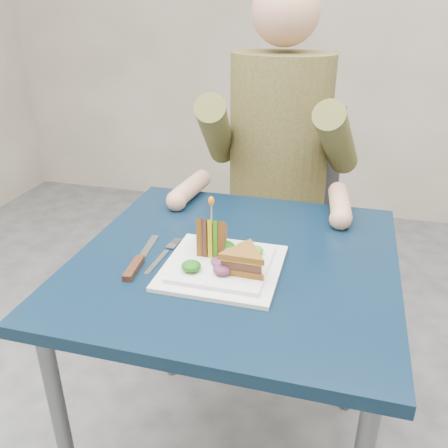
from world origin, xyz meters
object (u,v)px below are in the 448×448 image
(knife, at_px, (137,264))
(sandwich_upright, at_px, (212,237))
(fork, at_px, (162,256))
(diner, at_px, (279,122))
(table, at_px, (235,285))
(chair, at_px, (279,211))
(plate, at_px, (222,266))
(sandwich_flat, at_px, (244,261))

(knife, bearing_deg, sandwich_upright, 28.00)
(sandwich_upright, height_order, fork, sandwich_upright)
(diner, height_order, knife, diner)
(table, bearing_deg, sandwich_upright, -158.90)
(chair, distance_m, knife, 0.86)
(plate, distance_m, sandwich_upright, 0.07)
(fork, bearing_deg, table, 16.26)
(table, xyz_separation_m, fork, (-0.17, -0.05, 0.08))
(plate, bearing_deg, table, 77.49)
(sandwich_flat, relative_size, sandwich_upright, 0.82)
(chair, bearing_deg, fork, -102.45)
(diner, distance_m, plate, 0.69)
(sandwich_flat, bearing_deg, table, 114.16)
(knife, bearing_deg, diner, 73.43)
(fork, relative_size, knife, 0.81)
(plate, relative_size, sandwich_upright, 1.79)
(knife, bearing_deg, plate, 11.08)
(diner, relative_size, knife, 3.36)
(table, distance_m, plate, 0.11)
(table, relative_size, diner, 1.01)
(diner, bearing_deg, plate, -91.25)
(chair, xyz_separation_m, sandwich_upright, (-0.05, -0.73, 0.24))
(table, height_order, knife, knife)
(sandwich_flat, bearing_deg, chair, 92.90)
(chair, relative_size, sandwich_flat, 7.76)
(chair, relative_size, knife, 4.20)
(diner, bearing_deg, chair, 90.00)
(sandwich_flat, height_order, sandwich_upright, sandwich_upright)
(plate, bearing_deg, chair, 88.93)
(diner, xyz_separation_m, sandwich_upright, (-0.05, -0.62, -0.13))
(table, height_order, sandwich_upright, sandwich_upright)
(sandwich_flat, distance_m, fork, 0.22)
(diner, xyz_separation_m, sandwich_flat, (0.04, -0.69, -0.14))
(fork, bearing_deg, knife, -127.10)
(sandwich_flat, distance_m, sandwich_upright, 0.12)
(table, distance_m, sandwich_flat, 0.16)
(sandwich_upright, relative_size, knife, 0.66)
(diner, xyz_separation_m, fork, (-0.17, -0.65, -0.18))
(chair, distance_m, plate, 0.80)
(plate, bearing_deg, diner, 88.75)
(chair, height_order, sandwich_flat, chair)
(plate, relative_size, knife, 1.17)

